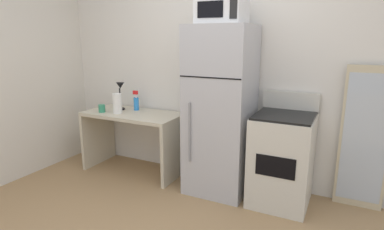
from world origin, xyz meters
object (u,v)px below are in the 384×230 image
at_px(desk_lamp, 120,91).
at_px(oven_range, 282,159).
at_px(desk, 134,130).
at_px(refrigerator, 220,111).
at_px(coffee_mug, 102,108).
at_px(paper_towel_roll, 117,103).
at_px(microwave, 222,11).
at_px(spray_bottle, 136,102).
at_px(leaning_mirror, 365,139).

height_order(desk_lamp, oven_range, desk_lamp).
xyz_separation_m(desk, refrigerator, (1.14, -0.01, 0.36)).
distance_m(desk_lamp, coffee_mug, 0.31).
height_order(desk, coffee_mug, coffee_mug).
height_order(paper_towel_roll, microwave, microwave).
distance_m(spray_bottle, refrigerator, 1.20).
xyz_separation_m(microwave, oven_range, (0.66, 0.03, -1.43)).
relative_size(spray_bottle, oven_range, 0.23).
relative_size(desk, leaning_mirror, 0.86).
bearing_deg(desk, refrigerator, -0.26).
relative_size(paper_towel_roll, spray_bottle, 0.96).
bearing_deg(refrigerator, leaning_mirror, 10.72).
height_order(coffee_mug, refrigerator, refrigerator).
distance_m(refrigerator, oven_range, 0.78).
xyz_separation_m(oven_range, leaning_mirror, (0.71, 0.26, 0.23)).
distance_m(desk, refrigerator, 1.20).
height_order(spray_bottle, microwave, microwave).
relative_size(spray_bottle, refrigerator, 0.14).
bearing_deg(oven_range, coffee_mug, -176.08).
bearing_deg(leaning_mirror, paper_towel_roll, -172.39).
relative_size(desk, oven_range, 1.10).
distance_m(paper_towel_roll, microwave, 1.66).
xyz_separation_m(spray_bottle, leaning_mirror, (2.57, 0.11, -0.15)).
bearing_deg(microwave, coffee_mug, -175.35).
distance_m(spray_bottle, microwave, 1.60).
bearing_deg(oven_range, microwave, -177.74).
xyz_separation_m(paper_towel_roll, microwave, (1.29, 0.08, 1.03)).
bearing_deg(coffee_mug, microwave, 4.65).
height_order(desk_lamp, spray_bottle, desk_lamp).
xyz_separation_m(desk, desk_lamp, (-0.22, 0.06, 0.46)).
height_order(coffee_mug, leaning_mirror, leaning_mirror).
bearing_deg(paper_towel_roll, coffee_mug, -167.17).
distance_m(oven_range, leaning_mirror, 0.79).
bearing_deg(oven_range, refrigerator, -179.56).
relative_size(desk, desk_lamp, 3.43).
relative_size(desk_lamp, leaning_mirror, 0.25).
xyz_separation_m(microwave, leaning_mirror, (1.37, 0.28, -1.20)).
distance_m(desk, spray_bottle, 0.35).
height_order(refrigerator, oven_range, refrigerator).
bearing_deg(leaning_mirror, spray_bottle, -177.44).
height_order(desk, refrigerator, refrigerator).
distance_m(refrigerator, microwave, 1.02).
xyz_separation_m(coffee_mug, spray_bottle, (0.31, 0.29, 0.05)).
distance_m(desk, coffee_mug, 0.47).
relative_size(coffee_mug, spray_bottle, 0.38).
xyz_separation_m(desk, leaning_mirror, (2.52, 0.26, 0.17)).
bearing_deg(desk, microwave, -1.32).
relative_size(desk_lamp, oven_range, 0.32).
distance_m(desk_lamp, spray_bottle, 0.24).
bearing_deg(paper_towel_roll, leaning_mirror, 7.61).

